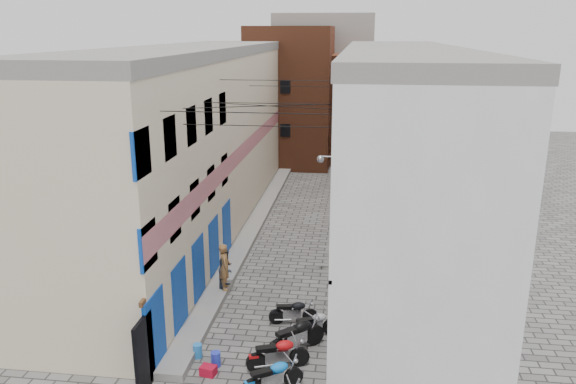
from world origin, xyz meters
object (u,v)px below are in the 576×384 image
at_px(person_a, 225,267).
at_px(motorcycle_c, 273,375).
at_px(water_jug_far, 198,351).
at_px(person_b, 226,268).
at_px(motorcycle_f, 314,323).
at_px(motorcycle_g, 293,311).
at_px(motorcycle_e, 297,334).
at_px(red_crate, 208,370).
at_px(motorcycle_d, 278,352).
at_px(water_jug_near, 216,359).

bearing_deg(person_a, motorcycle_c, -169.81).
bearing_deg(water_jug_far, person_b, 91.91).
height_order(motorcycle_f, water_jug_far, motorcycle_f).
bearing_deg(motorcycle_g, water_jug_far, -57.15).
xyz_separation_m(motorcycle_g, person_a, (-2.83, 1.85, 0.66)).
relative_size(motorcycle_e, red_crate, 4.74).
height_order(motorcycle_d, water_jug_near, motorcycle_d).
xyz_separation_m(motorcycle_g, water_jug_near, (-2.00, -2.83, -0.26)).
distance_m(motorcycle_e, motorcycle_f, 1.05).
xyz_separation_m(motorcycle_f, person_a, (-3.60, 2.63, 0.65)).
bearing_deg(water_jug_far, motorcycle_e, 13.44).
bearing_deg(motorcycle_f, motorcycle_d, -50.25).
distance_m(motorcycle_d, motorcycle_g, 2.74).
bearing_deg(motorcycle_d, water_jug_near, -107.17).
height_order(motorcycle_f, person_b, person_b).
height_order(motorcycle_e, water_jug_far, motorcycle_e).
height_order(motorcycle_g, person_a, person_a).
height_order(motorcycle_e, red_crate, motorcycle_e).
bearing_deg(red_crate, water_jug_far, 123.69).
xyz_separation_m(motorcycle_d, person_a, (-2.70, 4.58, 0.60)).
bearing_deg(motorcycle_e, motorcycle_c, -53.72).
distance_m(motorcycle_e, red_crate, 2.92).
relative_size(person_a, water_jug_near, 3.90).
bearing_deg(person_b, motorcycle_f, -113.16).
relative_size(motorcycle_c, water_jug_far, 4.18).
relative_size(motorcycle_c, water_jug_near, 3.98).
bearing_deg(motorcycle_e, motorcycle_f, 111.50).
height_order(motorcycle_c, motorcycle_f, motorcycle_c).
bearing_deg(water_jug_far, water_jug_near, -29.77).
bearing_deg(water_jug_far, motorcycle_d, -6.49).
relative_size(motorcycle_d, motorcycle_e, 0.91).
height_order(motorcycle_g, water_jug_near, motorcycle_g).
bearing_deg(motorcycle_d, person_b, -170.64).
relative_size(motorcycle_d, motorcycle_f, 1.12).
bearing_deg(person_b, motorcycle_d, -135.53).
bearing_deg(water_jug_far, motorcycle_f, 25.64).
relative_size(motorcycle_e, motorcycle_f, 1.22).
xyz_separation_m(motorcycle_e, person_a, (-3.14, 3.57, 0.54)).
height_order(motorcycle_c, motorcycle_d, motorcycle_d).
bearing_deg(person_a, person_b, -15.33).
xyz_separation_m(motorcycle_d, person_b, (-2.70, 4.78, 0.45)).
xyz_separation_m(person_a, water_jug_near, (0.82, -4.67, -0.92)).
xyz_separation_m(person_b, water_jug_near, (0.82, -4.87, -0.77)).
xyz_separation_m(motorcycle_e, motorcycle_f, (0.46, 0.94, -0.11)).
bearing_deg(motorcycle_e, person_b, 177.31).
bearing_deg(person_a, water_jug_near, 174.66).
bearing_deg(motorcycle_g, motorcycle_c, -11.15).
relative_size(motorcycle_f, motorcycle_g, 1.02).
relative_size(motorcycle_f, red_crate, 3.87).
distance_m(motorcycle_d, motorcycle_e, 1.10).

